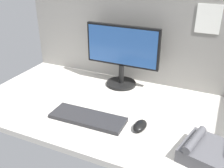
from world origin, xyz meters
TOP-DOWN VIEW (x-y plane):
  - ground_plane at (0.00, 0.00)cm, footprint 180.00×80.00cm
  - cubicle_wall_back at (0.03, 37.50)cm, footprint 180.00×5.50cm
  - monitor at (-21.99, 25.12)cm, footprint 44.59×18.00cm
  - keyboard at (-21.91, -17.60)cm, footprint 37.29×13.85cm
  - mouse at (3.61, -14.22)cm, footprint 6.09×9.88cm
  - desk_phone at (32.61, -21.67)cm, footprint 20.95×22.43cm

SIDE VIEW (x-z plane):
  - ground_plane at x=0.00cm, z-range -3.00..0.00cm
  - keyboard at x=-21.91cm, z-range 0.00..2.00cm
  - mouse at x=3.61cm, z-range 0.00..3.40cm
  - desk_phone at x=32.61cm, z-range -1.21..7.59cm
  - monitor at x=-21.99cm, z-range 2.23..39.04cm
  - cubicle_wall_back at x=0.03cm, z-range 0.01..70.45cm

